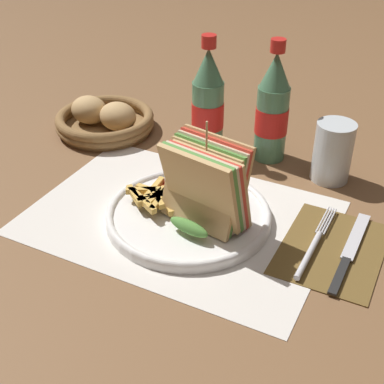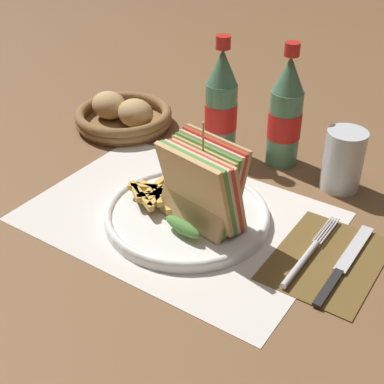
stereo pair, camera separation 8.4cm
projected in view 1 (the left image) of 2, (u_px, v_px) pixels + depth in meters
name	position (u px, v px, depth m)	size (l,w,h in m)	color
ground_plane	(180.00, 230.00, 0.82)	(4.00, 4.00, 0.00)	brown
placemat	(180.00, 217.00, 0.85)	(0.47, 0.33, 0.00)	silver
plate_main	(186.00, 214.00, 0.84)	(0.26, 0.26, 0.02)	white
club_sandwich	(205.00, 186.00, 0.78)	(0.14, 0.11, 0.17)	tan
fries_pile	(155.00, 197.00, 0.84)	(0.11, 0.09, 0.02)	gold
ketchup_blob	(174.00, 187.00, 0.87)	(0.04, 0.04, 0.01)	maroon
napkin	(332.00, 249.00, 0.78)	(0.14, 0.19, 0.00)	brown
fork	(313.00, 247.00, 0.77)	(0.02, 0.18, 0.01)	silver
knife	(349.00, 252.00, 0.77)	(0.02, 0.20, 0.00)	black
coke_bottle_near	(208.00, 105.00, 0.98)	(0.06, 0.06, 0.23)	#4C7F5B
coke_bottle_far	(272.00, 110.00, 0.96)	(0.06, 0.06, 0.23)	#4C7F5B
glass_near	(332.00, 156.00, 0.92)	(0.07, 0.07, 0.11)	silver
bread_basket	(105.00, 120.00, 1.09)	(0.20, 0.20, 0.07)	olive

